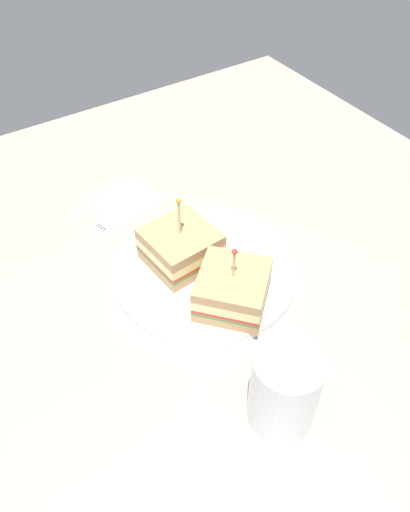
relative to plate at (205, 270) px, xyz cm
name	(u,v)px	position (x,y,z in cm)	size (l,w,h in cm)	color
ground_plane	(205,278)	(0.00, 0.00, -1.64)	(98.37, 98.37, 2.00)	#9E9384
plate	(205,270)	(0.00, 0.00, 0.00)	(24.97, 24.97, 1.27)	white
sandwich_half_front	(181,247)	(-2.07, 2.75, 3.20)	(9.38, 9.25, 10.69)	tan
sandwich_half_back	(233,289)	(-0.58, -7.11, 3.14)	(11.98, 11.96, 9.39)	tan
drink_glass	(284,392)	(-4.57, -21.85, 3.85)	(7.19, 7.19, 10.06)	#B74C33
napkin	(126,200)	(-1.87, 19.94, -0.56)	(9.23, 8.31, 0.15)	beige
fork	(116,218)	(-5.23, 16.70, -0.46)	(11.47, 3.64, 0.35)	silver
knife	(100,201)	(-5.56, 21.70, -0.46)	(12.47, 3.36, 0.35)	silver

